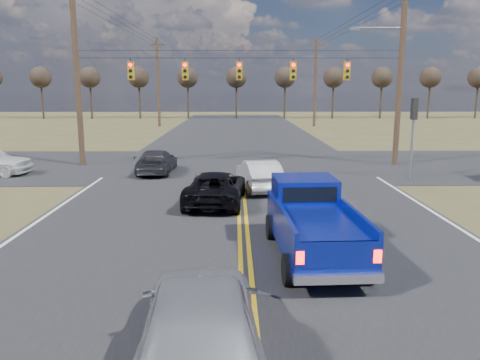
{
  "coord_description": "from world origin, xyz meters",
  "views": [
    {
      "loc": [
        -0.26,
        -8.63,
        4.36
      ],
      "look_at": [
        -0.1,
        5.9,
        1.5
      ],
      "focal_mm": 35.0,
      "sensor_mm": 36.0,
      "label": 1
    }
  ],
  "objects_px": {
    "black_suv": "(216,188)",
    "dgrey_car_queue": "(157,161)",
    "white_car_queue": "(259,175)",
    "pickup_truck": "(312,222)",
    "silver_suv": "(200,322)"
  },
  "relations": [
    {
      "from": "pickup_truck",
      "to": "dgrey_car_queue",
      "type": "height_order",
      "value": "pickup_truck"
    },
    {
      "from": "silver_suv",
      "to": "white_car_queue",
      "type": "bearing_deg",
      "value": -100.3
    },
    {
      "from": "silver_suv",
      "to": "white_car_queue",
      "type": "height_order",
      "value": "silver_suv"
    },
    {
      "from": "white_car_queue",
      "to": "dgrey_car_queue",
      "type": "height_order",
      "value": "white_car_queue"
    },
    {
      "from": "silver_suv",
      "to": "white_car_queue",
      "type": "distance_m",
      "value": 13.42
    },
    {
      "from": "dgrey_car_queue",
      "to": "black_suv",
      "type": "bearing_deg",
      "value": 117.38
    },
    {
      "from": "silver_suv",
      "to": "black_suv",
      "type": "xyz_separation_m",
      "value": [
        -0.19,
        10.82,
        -0.18
      ]
    },
    {
      "from": "pickup_truck",
      "to": "dgrey_car_queue",
      "type": "xyz_separation_m",
      "value": [
        -6.09,
        12.41,
        -0.32
      ]
    },
    {
      "from": "white_car_queue",
      "to": "dgrey_car_queue",
      "type": "bearing_deg",
      "value": -47.78
    },
    {
      "from": "pickup_truck",
      "to": "dgrey_car_queue",
      "type": "distance_m",
      "value": 13.83
    },
    {
      "from": "black_suv",
      "to": "dgrey_car_queue",
      "type": "bearing_deg",
      "value": -58.79
    },
    {
      "from": "white_car_queue",
      "to": "silver_suv",
      "type": "bearing_deg",
      "value": 74.2
    },
    {
      "from": "pickup_truck",
      "to": "dgrey_car_queue",
      "type": "relative_size",
      "value": 1.23
    },
    {
      "from": "silver_suv",
      "to": "white_car_queue",
      "type": "xyz_separation_m",
      "value": [
        1.6,
        13.33,
        -0.14
      ]
    },
    {
      "from": "black_suv",
      "to": "white_car_queue",
      "type": "xyz_separation_m",
      "value": [
        1.79,
        2.51,
        0.04
      ]
    }
  ]
}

